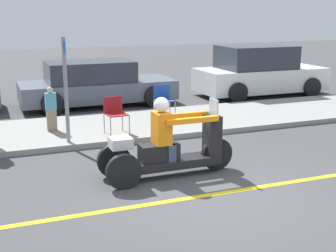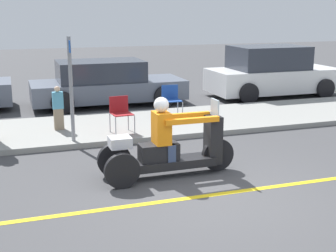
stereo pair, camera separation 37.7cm
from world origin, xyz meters
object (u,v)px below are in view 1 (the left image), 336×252
(folding_chair_set_back, at_px, (115,111))
(parked_car_lot_center, at_px, (95,84))
(street_sign, at_px, (66,86))
(folding_chair_curbside, at_px, (163,98))
(motorcycle_trike, at_px, (168,148))
(parked_car_lot_left, at_px, (259,72))
(spectator_with_child, at_px, (51,110))

(folding_chair_set_back, height_order, parked_car_lot_center, parked_car_lot_center)
(street_sign, bearing_deg, folding_chair_curbside, 29.12)
(motorcycle_trike, height_order, parked_car_lot_left, parked_car_lot_left)
(folding_chair_curbside, relative_size, street_sign, 0.37)
(parked_car_lot_left, bearing_deg, parked_car_lot_center, 176.87)
(street_sign, bearing_deg, folding_chair_set_back, 18.15)
(folding_chair_set_back, relative_size, parked_car_lot_left, 0.19)
(spectator_with_child, height_order, parked_car_lot_center, parked_car_lot_center)
(folding_chair_curbside, xyz_separation_m, parked_car_lot_left, (4.39, 2.39, 0.16))
(folding_chair_curbside, height_order, street_sign, street_sign)
(spectator_with_child, relative_size, street_sign, 0.46)
(folding_chair_curbside, bearing_deg, parked_car_lot_center, 113.49)
(parked_car_lot_center, height_order, street_sign, street_sign)
(folding_chair_curbside, bearing_deg, motorcycle_trike, -109.81)
(folding_chair_curbside, height_order, parked_car_lot_center, parked_car_lot_center)
(motorcycle_trike, xyz_separation_m, street_sign, (-1.32, 2.40, 0.81))
(motorcycle_trike, distance_m, folding_chair_set_back, 2.78)
(spectator_with_child, distance_m, street_sign, 1.32)
(spectator_with_child, xyz_separation_m, street_sign, (0.19, -1.10, 0.71))
(spectator_with_child, xyz_separation_m, folding_chair_curbside, (2.91, 0.42, 0.01))
(parked_car_lot_center, xyz_separation_m, street_sign, (-1.56, -4.21, 0.67))
(spectator_with_child, bearing_deg, parked_car_lot_center, 60.76)
(folding_chair_set_back, bearing_deg, motorcycle_trike, -85.99)
(spectator_with_child, distance_m, parked_car_lot_center, 3.57)
(motorcycle_trike, distance_m, spectator_with_child, 3.81)
(spectator_with_child, relative_size, parked_car_lot_left, 0.24)
(folding_chair_set_back, height_order, folding_chair_curbside, same)
(folding_chair_set_back, bearing_deg, parked_car_lot_center, 83.55)
(folding_chair_curbside, distance_m, street_sign, 3.20)
(spectator_with_child, relative_size, folding_chair_curbside, 1.24)
(folding_chair_curbside, bearing_deg, folding_chair_set_back, -144.35)
(motorcycle_trike, bearing_deg, parked_car_lot_center, 87.91)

